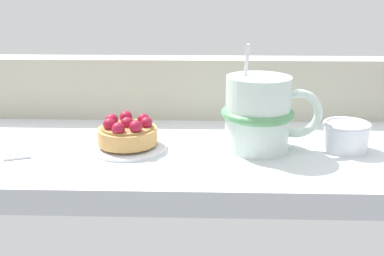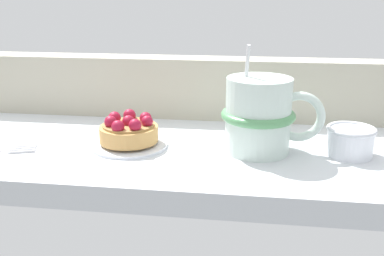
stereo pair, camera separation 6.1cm
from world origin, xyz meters
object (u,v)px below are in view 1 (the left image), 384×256
object	(u,v)px
raspberry_tart	(127,132)
coffee_mug	(260,113)
dessert_plate	(128,146)
sugar_bowl	(346,135)

from	to	relation	value
raspberry_tart	coffee_mug	xyz separation A→B (cm)	(18.34, 0.52, 2.77)
dessert_plate	raspberry_tart	xyz separation A→B (cm)	(-0.01, -0.00, 2.01)
coffee_mug	sugar_bowl	world-z (taller)	coffee_mug
raspberry_tart	sugar_bowl	size ratio (longest dim) A/B	1.27
dessert_plate	raspberry_tart	size ratio (longest dim) A/B	1.32
raspberry_tart	sugar_bowl	bearing A→B (deg)	0.98
sugar_bowl	dessert_plate	bearing A→B (deg)	-179.03
dessert_plate	coffee_mug	world-z (taller)	coffee_mug
sugar_bowl	coffee_mug	bearing A→B (deg)	-180.00
dessert_plate	coffee_mug	distance (cm)	18.95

